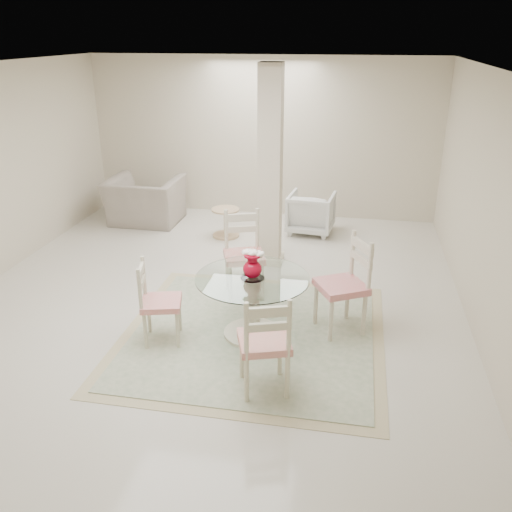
% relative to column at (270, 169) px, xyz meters
% --- Properties ---
extents(ground, '(7.00, 7.00, 0.00)m').
position_rel_column_xyz_m(ground, '(-0.50, -1.30, -1.35)').
color(ground, beige).
rests_on(ground, ground).
extents(room_shell, '(6.02, 7.02, 2.71)m').
position_rel_column_xyz_m(room_shell, '(-0.50, -1.30, 0.51)').
color(room_shell, beige).
rests_on(room_shell, ground).
extents(column, '(0.30, 0.30, 2.70)m').
position_rel_column_xyz_m(column, '(0.00, 0.00, 0.00)').
color(column, beige).
rests_on(column, ground).
extents(area_rug, '(2.80, 2.80, 0.02)m').
position_rel_column_xyz_m(area_rug, '(0.15, -2.03, -1.34)').
color(area_rug, tan).
rests_on(area_rug, ground).
extents(dining_table, '(1.19, 1.19, 0.69)m').
position_rel_column_xyz_m(dining_table, '(0.15, -2.03, -1.00)').
color(dining_table, beige).
rests_on(dining_table, ground).
extents(red_vase, '(0.23, 0.20, 0.30)m').
position_rel_column_xyz_m(red_vase, '(0.15, -2.02, -0.52)').
color(red_vase, '#A0041C').
rests_on(red_vase, dining_table).
extents(dining_chair_east, '(0.64, 0.64, 1.19)m').
position_rel_column_xyz_m(dining_chair_east, '(1.12, -1.71, -0.72)').
color(dining_chair_east, beige).
rests_on(dining_chair_east, ground).
extents(dining_chair_north, '(0.59, 0.59, 1.17)m').
position_rel_column_xyz_m(dining_chair_north, '(-0.16, -1.05, -0.73)').
color(dining_chair_north, beige).
rests_on(dining_chair_north, ground).
extents(dining_chair_west, '(0.49, 0.49, 1.00)m').
position_rel_column_xyz_m(dining_chair_west, '(-0.82, -2.32, -0.82)').
color(dining_chair_west, beige).
rests_on(dining_chair_west, ground).
extents(dining_chair_south, '(0.56, 0.56, 1.11)m').
position_rel_column_xyz_m(dining_chair_south, '(0.45, -3.00, -0.77)').
color(dining_chair_south, beige).
rests_on(dining_chair_south, ground).
extents(recliner_taupe, '(1.20, 1.05, 0.77)m').
position_rel_column_xyz_m(recliner_taupe, '(-2.36, 1.31, -0.96)').
color(recliner_taupe, gray).
rests_on(recliner_taupe, ground).
extents(armchair_white, '(0.77, 0.79, 0.66)m').
position_rel_column_xyz_m(armchair_white, '(0.46, 1.35, -1.02)').
color(armchair_white, white).
rests_on(armchair_white, ground).
extents(side_table, '(0.44, 0.44, 0.46)m').
position_rel_column_xyz_m(side_table, '(-0.85, 0.90, -1.14)').
color(side_table, tan).
rests_on(side_table, ground).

